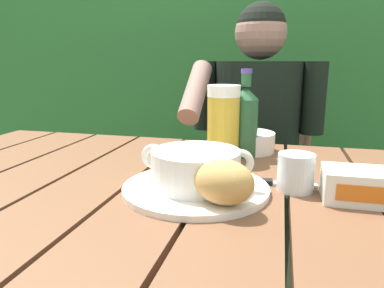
# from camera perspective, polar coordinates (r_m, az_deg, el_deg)

# --- Properties ---
(dining_table) EXTENTS (1.42, 0.83, 0.73)m
(dining_table) POSITION_cam_1_polar(r_m,az_deg,el_deg) (0.78, -3.56, -12.33)
(dining_table) COLOR brown
(dining_table) RESTS_ON ground_plane
(hedge_backdrop) EXTENTS (3.83, 1.00, 2.62)m
(hedge_backdrop) POSITION_cam_1_polar(r_m,az_deg,el_deg) (2.39, 4.55, 18.32)
(hedge_backdrop) COLOR #265E2B
(hedge_backdrop) RESTS_ON ground_plane
(chair_near_diner) EXTENTS (0.46, 0.44, 0.94)m
(chair_near_diner) POSITION_cam_1_polar(r_m,az_deg,el_deg) (1.61, 10.37, -5.28)
(chair_near_diner) COLOR brown
(chair_near_diner) RESTS_ON ground_plane
(person_eating) EXTENTS (0.48, 0.47, 1.19)m
(person_eating) POSITION_cam_1_polar(r_m,az_deg,el_deg) (1.36, 10.06, 1.17)
(person_eating) COLOR black
(person_eating) RESTS_ON ground_plane
(serving_plate) EXTENTS (0.29, 0.29, 0.01)m
(serving_plate) POSITION_cam_1_polar(r_m,az_deg,el_deg) (0.70, 0.61, -7.08)
(serving_plate) COLOR white
(serving_plate) RESTS_ON dining_table
(soup_bowl) EXTENTS (0.22, 0.17, 0.08)m
(soup_bowl) POSITION_cam_1_polar(r_m,az_deg,el_deg) (0.69, 0.62, -3.71)
(soup_bowl) COLOR white
(soup_bowl) RESTS_ON serving_plate
(bread_roll) EXTENTS (0.12, 0.11, 0.08)m
(bread_roll) POSITION_cam_1_polar(r_m,az_deg,el_deg) (0.60, 5.10, -6.08)
(bread_roll) COLOR tan
(bread_roll) RESTS_ON serving_plate
(beer_glass) EXTENTS (0.08, 0.08, 0.19)m
(beer_glass) POSITION_cam_1_polar(r_m,az_deg,el_deg) (0.91, 5.04, 3.44)
(beer_glass) COLOR gold
(beer_glass) RESTS_ON dining_table
(beer_bottle) EXTENTS (0.07, 0.07, 0.23)m
(beer_bottle) POSITION_cam_1_polar(r_m,az_deg,el_deg) (0.94, 8.51, 3.77)
(beer_bottle) COLOR #275833
(beer_bottle) RESTS_ON dining_table
(water_glass_small) EXTENTS (0.07, 0.07, 0.07)m
(water_glass_small) POSITION_cam_1_polar(r_m,az_deg,el_deg) (0.72, 16.31, -4.37)
(water_glass_small) COLOR silver
(water_glass_small) RESTS_ON dining_table
(butter_tub) EXTENTS (0.12, 0.09, 0.06)m
(butter_tub) POSITION_cam_1_polar(r_m,az_deg,el_deg) (0.71, 24.96, -6.04)
(butter_tub) COLOR white
(butter_tub) RESTS_ON dining_table
(table_knife) EXTENTS (0.15, 0.03, 0.01)m
(table_knife) POSITION_cam_1_polar(r_m,az_deg,el_deg) (0.75, 12.59, -6.06)
(table_knife) COLOR silver
(table_knife) RESTS_ON dining_table
(diner_bowl) EXTENTS (0.15, 0.15, 0.05)m
(diner_bowl) POSITION_cam_1_polar(r_m,az_deg,el_deg) (1.01, 8.92, 0.38)
(diner_bowl) COLOR white
(diner_bowl) RESTS_ON dining_table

